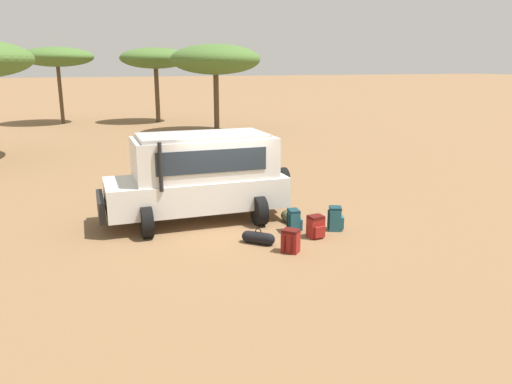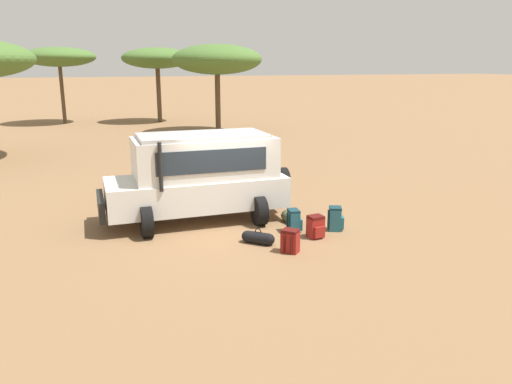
# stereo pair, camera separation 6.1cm
# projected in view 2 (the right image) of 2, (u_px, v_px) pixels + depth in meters

# --- Properties ---
(ground_plane) EXTENTS (320.00, 320.00, 0.00)m
(ground_plane) POSITION_uv_depth(u_px,v_px,m) (226.00, 224.00, 13.72)
(ground_plane) COLOR olive
(safari_vehicle) EXTENTS (5.37, 2.79, 2.44)m
(safari_vehicle) POSITION_uv_depth(u_px,v_px,m) (200.00, 175.00, 13.81)
(safari_vehicle) COLOR silver
(safari_vehicle) RESTS_ON ground_plane
(backpack_beside_front_wheel) EXTENTS (0.42, 0.44, 0.57)m
(backpack_beside_front_wheel) POSITION_uv_depth(u_px,v_px,m) (316.00, 227.00, 12.63)
(backpack_beside_front_wheel) COLOR maroon
(backpack_beside_front_wheel) RESTS_ON ground_plane
(backpack_cluster_center) EXTENTS (0.48, 0.45, 0.64)m
(backpack_cluster_center) POSITION_uv_depth(u_px,v_px,m) (335.00, 219.00, 13.18)
(backpack_cluster_center) COLOR #235B6B
(backpack_cluster_center) RESTS_ON ground_plane
(backpack_near_rear_wheel) EXTENTS (0.49, 0.49, 0.56)m
(backpack_near_rear_wheel) POSITION_uv_depth(u_px,v_px,m) (290.00, 241.00, 11.65)
(backpack_near_rear_wheel) COLOR maroon
(backpack_near_rear_wheel) RESTS_ON ground_plane
(backpack_outermost) EXTENTS (0.40, 0.42, 0.61)m
(backpack_outermost) POSITION_uv_depth(u_px,v_px,m) (294.00, 221.00, 13.05)
(backpack_outermost) COLOR #235B6B
(backpack_outermost) RESTS_ON ground_plane
(duffel_bag_low_black_case) EXTENTS (0.39, 0.77, 0.41)m
(duffel_bag_low_black_case) POSITION_uv_depth(u_px,v_px,m) (291.00, 218.00, 13.77)
(duffel_bag_low_black_case) COLOR #4C5133
(duffel_bag_low_black_case) RESTS_ON ground_plane
(duffel_bag_soft_canvas) EXTENTS (0.71, 0.68, 0.39)m
(duffel_bag_soft_canvas) POSITION_uv_depth(u_px,v_px,m) (258.00, 238.00, 12.23)
(duffel_bag_soft_canvas) COLOR black
(duffel_bag_soft_canvas) RESTS_ON ground_plane
(acacia_tree_left_mid) EXTENTS (5.10, 4.83, 5.43)m
(acacia_tree_left_mid) POSITION_uv_depth(u_px,v_px,m) (59.00, 57.00, 35.54)
(acacia_tree_left_mid) COLOR brown
(acacia_tree_left_mid) RESTS_ON ground_plane
(acacia_tree_centre_back) EXTENTS (5.14, 4.57, 5.42)m
(acacia_tree_centre_back) POSITION_uv_depth(u_px,v_px,m) (157.00, 59.00, 36.50)
(acacia_tree_centre_back) COLOR brown
(acacia_tree_centre_back) RESTS_ON ground_plane
(acacia_tree_right_mid) EXTENTS (5.58, 5.44, 5.46)m
(acacia_tree_right_mid) POSITION_uv_depth(u_px,v_px,m) (217.00, 60.00, 30.92)
(acacia_tree_right_mid) COLOR brown
(acacia_tree_right_mid) RESTS_ON ground_plane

